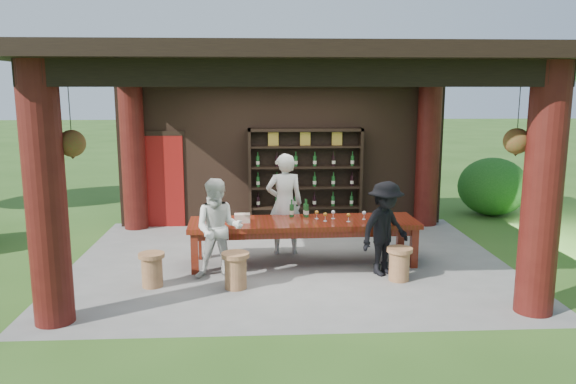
{
  "coord_description": "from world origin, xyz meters",
  "views": [
    {
      "loc": [
        -0.52,
        -9.34,
        2.96
      ],
      "look_at": [
        0.0,
        0.4,
        1.15
      ],
      "focal_mm": 35.0,
      "sensor_mm": 36.0,
      "label": 1
    }
  ],
  "objects_px": {
    "tasting_table": "(304,227)",
    "guest_man": "(385,228)",
    "napkin_basket": "(242,218)",
    "stool_near_right": "(399,263)",
    "guest_woman": "(219,229)",
    "host": "(284,204)",
    "wine_shelf": "(305,178)",
    "stool_far_left": "(152,269)",
    "stool_near_left": "(236,270)"
  },
  "relations": [
    {
      "from": "guest_woman",
      "to": "napkin_basket",
      "type": "height_order",
      "value": "guest_woman"
    },
    {
      "from": "host",
      "to": "stool_near_right",
      "type": "bearing_deg",
      "value": 132.31
    },
    {
      "from": "guest_woman",
      "to": "wine_shelf",
      "type": "bearing_deg",
      "value": 64.14
    },
    {
      "from": "stool_far_left",
      "to": "napkin_basket",
      "type": "bearing_deg",
      "value": 35.91
    },
    {
      "from": "napkin_basket",
      "to": "stool_near_left",
      "type": "bearing_deg",
      "value": -93.97
    },
    {
      "from": "tasting_table",
      "to": "napkin_basket",
      "type": "distance_m",
      "value": 1.05
    },
    {
      "from": "wine_shelf",
      "to": "napkin_basket",
      "type": "relative_size",
      "value": 9.3
    },
    {
      "from": "wine_shelf",
      "to": "host",
      "type": "height_order",
      "value": "wine_shelf"
    },
    {
      "from": "napkin_basket",
      "to": "stool_near_right",
      "type": "bearing_deg",
      "value": -20.09
    },
    {
      "from": "wine_shelf",
      "to": "napkin_basket",
      "type": "bearing_deg",
      "value": -116.0
    },
    {
      "from": "host",
      "to": "guest_woman",
      "type": "distance_m",
      "value": 1.7
    },
    {
      "from": "stool_near_right",
      "to": "stool_far_left",
      "type": "xyz_separation_m",
      "value": [
        -3.8,
        -0.07,
        -0.0
      ]
    },
    {
      "from": "tasting_table",
      "to": "stool_near_left",
      "type": "distance_m",
      "value": 1.65
    },
    {
      "from": "stool_near_left",
      "to": "stool_far_left",
      "type": "relative_size",
      "value": 1.05
    },
    {
      "from": "guest_man",
      "to": "tasting_table",
      "type": "bearing_deg",
      "value": 118.34
    },
    {
      "from": "host",
      "to": "guest_man",
      "type": "bearing_deg",
      "value": 135.6
    },
    {
      "from": "wine_shelf",
      "to": "stool_near_right",
      "type": "distance_m",
      "value": 3.79
    },
    {
      "from": "wine_shelf",
      "to": "host",
      "type": "relative_size",
      "value": 1.32
    },
    {
      "from": "stool_near_right",
      "to": "napkin_basket",
      "type": "height_order",
      "value": "napkin_basket"
    },
    {
      "from": "stool_near_left",
      "to": "stool_far_left",
      "type": "height_order",
      "value": "stool_near_left"
    },
    {
      "from": "stool_near_right",
      "to": "host",
      "type": "xyz_separation_m",
      "value": [
        -1.72,
        1.56,
        0.64
      ]
    },
    {
      "from": "guest_woman",
      "to": "guest_man",
      "type": "height_order",
      "value": "guest_woman"
    },
    {
      "from": "stool_near_right",
      "to": "stool_far_left",
      "type": "distance_m",
      "value": 3.8
    },
    {
      "from": "stool_far_left",
      "to": "host",
      "type": "xyz_separation_m",
      "value": [
        2.08,
        1.63,
        0.64
      ]
    },
    {
      "from": "wine_shelf",
      "to": "stool_near_right",
      "type": "bearing_deg",
      "value": -71.45
    },
    {
      "from": "stool_near_right",
      "to": "guest_woman",
      "type": "bearing_deg",
      "value": 174.61
    },
    {
      "from": "guest_man",
      "to": "napkin_basket",
      "type": "xyz_separation_m",
      "value": [
        -2.29,
        0.59,
        0.06
      ]
    },
    {
      "from": "stool_near_left",
      "to": "stool_near_right",
      "type": "xyz_separation_m",
      "value": [
        2.53,
        0.22,
        -0.01
      ]
    },
    {
      "from": "stool_near_left",
      "to": "napkin_basket",
      "type": "bearing_deg",
      "value": 86.03
    },
    {
      "from": "guest_man",
      "to": "napkin_basket",
      "type": "bearing_deg",
      "value": 131.12
    },
    {
      "from": "guest_woman",
      "to": "stool_near_right",
      "type": "bearing_deg",
      "value": -4.64
    },
    {
      "from": "host",
      "to": "guest_man",
      "type": "distance_m",
      "value": 2.0
    },
    {
      "from": "stool_near_left",
      "to": "napkin_basket",
      "type": "xyz_separation_m",
      "value": [
        0.08,
        1.12,
        0.53
      ]
    },
    {
      "from": "stool_far_left",
      "to": "host",
      "type": "relative_size",
      "value": 0.29
    },
    {
      "from": "tasting_table",
      "to": "stool_near_right",
      "type": "bearing_deg",
      "value": -33.85
    },
    {
      "from": "stool_far_left",
      "to": "napkin_basket",
      "type": "distance_m",
      "value": 1.74
    },
    {
      "from": "tasting_table",
      "to": "guest_man",
      "type": "height_order",
      "value": "guest_man"
    },
    {
      "from": "guest_man",
      "to": "napkin_basket",
      "type": "distance_m",
      "value": 2.37
    },
    {
      "from": "stool_far_left",
      "to": "host",
      "type": "bearing_deg",
      "value": 38.14
    },
    {
      "from": "stool_near_right",
      "to": "napkin_basket",
      "type": "xyz_separation_m",
      "value": [
        -2.46,
        0.9,
        0.54
      ]
    },
    {
      "from": "stool_near_left",
      "to": "host",
      "type": "distance_m",
      "value": 2.06
    },
    {
      "from": "stool_near_right",
      "to": "guest_woman",
      "type": "height_order",
      "value": "guest_woman"
    },
    {
      "from": "stool_near_right",
      "to": "host",
      "type": "bearing_deg",
      "value": 137.69
    },
    {
      "from": "tasting_table",
      "to": "guest_woman",
      "type": "distance_m",
      "value": 1.56
    },
    {
      "from": "wine_shelf",
      "to": "napkin_basket",
      "type": "distance_m",
      "value": 2.92
    },
    {
      "from": "tasting_table",
      "to": "guest_woman",
      "type": "xyz_separation_m",
      "value": [
        -1.39,
        -0.69,
        0.16
      ]
    },
    {
      "from": "stool_near_left",
      "to": "guest_woman",
      "type": "height_order",
      "value": "guest_woman"
    },
    {
      "from": "tasting_table",
      "to": "host",
      "type": "xyz_separation_m",
      "value": [
        -0.3,
        0.61,
        0.28
      ]
    },
    {
      "from": "stool_far_left",
      "to": "guest_man",
      "type": "xyz_separation_m",
      "value": [
        3.63,
        0.38,
        0.48
      ]
    },
    {
      "from": "stool_far_left",
      "to": "guest_man",
      "type": "bearing_deg",
      "value": 5.97
    }
  ]
}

